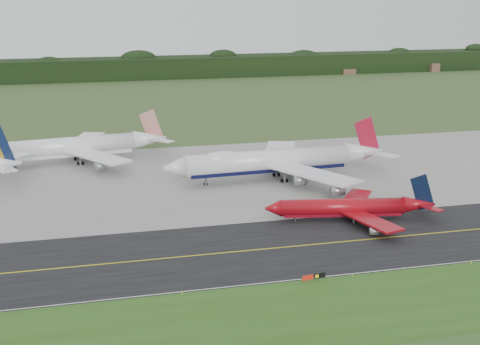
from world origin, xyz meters
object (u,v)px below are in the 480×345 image
Objects in this scene: jet_ba_747 at (276,161)px; jet_red_737 at (352,208)px; taxiway_sign at (314,277)px; jet_star_tail at (77,147)px.

jet_ba_747 reaches higher than jet_red_737.
jet_ba_747 reaches higher than taxiway_sign.
jet_red_737 is at bearing 56.32° from taxiway_sign.
taxiway_sign is (-19.76, -29.65, -1.82)m from jet_red_737.
jet_ba_747 is at bearing -31.89° from jet_star_tail.
jet_star_tail reaches higher than taxiway_sign.
taxiway_sign is (39.35, -97.81, -3.84)m from jet_star_tail.
taxiway_sign is at bearing -68.08° from jet_star_tail.
jet_ba_747 is at bearing 78.91° from taxiway_sign.
jet_star_tail is at bearing 148.11° from jet_ba_747.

